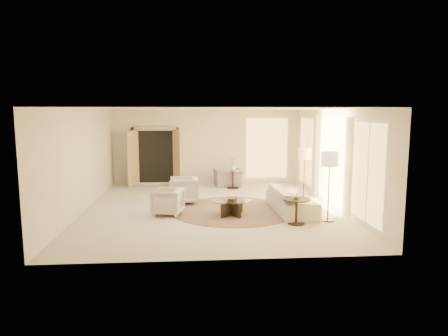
{
  "coord_description": "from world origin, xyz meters",
  "views": [
    {
      "loc": [
        -0.45,
        -11.06,
        2.72
      ],
      "look_at": [
        0.4,
        0.4,
        1.1
      ],
      "focal_mm": 32.0,
      "sensor_mm": 36.0,
      "label": 1
    }
  ],
  "objects": [
    {
      "name": "curtains_right",
      "position": [
        3.4,
        1.0,
        1.3
      ],
      "size": [
        0.06,
        5.2,
        2.6
      ],
      "primitive_type": null,
      "color": "beige",
      "rests_on": "room"
    },
    {
      "name": "french_doors",
      "position": [
        -1.9,
        3.82,
        1.07
      ],
      "size": [
        1.95,
        0.66,
        2.16
      ],
      "color": "tan",
      "rests_on": "room"
    },
    {
      "name": "end_vase",
      "position": [
        2.01,
        -1.74,
        0.7
      ],
      "size": [
        0.16,
        0.16,
        0.16
      ],
      "primitive_type": "imported",
      "rotation": [
        0.0,
        0.0,
        0.07
      ],
      "color": "silver",
      "rests_on": "end_table"
    },
    {
      "name": "side_table",
      "position": [
        0.91,
        2.95,
        0.4
      ],
      "size": [
        0.56,
        0.56,
        0.66
      ],
      "rotation": [
        0.0,
        0.0,
        0.37
      ],
      "color": "black",
      "rests_on": "room"
    },
    {
      "name": "side_vase",
      "position": [
        0.91,
        2.95,
        0.78
      ],
      "size": [
        0.3,
        0.3,
        0.25
      ],
      "primitive_type": "imported",
      "rotation": [
        0.0,
        0.0,
        0.28
      ],
      "color": "silver",
      "rests_on": "side_table"
    },
    {
      "name": "coffee_table",
      "position": [
        0.52,
        -0.81,
        0.25
      ],
      "size": [
        1.28,
        1.28,
        0.4
      ],
      "rotation": [
        0.0,
        0.0,
        -0.18
      ],
      "color": "black",
      "rests_on": "room"
    },
    {
      "name": "floor_lamp_far",
      "position": [
        2.87,
        -1.53,
        1.49
      ],
      "size": [
        0.42,
        0.42,
        1.75
      ],
      "rotation": [
        0.0,
        0.0,
        -0.34
      ],
      "color": "black",
      "rests_on": "room"
    },
    {
      "name": "room",
      "position": [
        0.0,
        0.0,
        1.4
      ],
      "size": [
        7.04,
        8.04,
        2.83
      ],
      "color": "beige",
      "rests_on": "ground"
    },
    {
      "name": "windows_right",
      "position": [
        3.45,
        0.1,
        1.35
      ],
      "size": [
        0.1,
        6.4,
        2.4
      ],
      "primitive_type": null,
      "color": "#FFC966",
      "rests_on": "room"
    },
    {
      "name": "window_back_corner",
      "position": [
        2.3,
        3.95,
        1.35
      ],
      "size": [
        1.7,
        0.1,
        2.4
      ],
      "primitive_type": null,
      "color": "#FFC966",
      "rests_on": "room"
    },
    {
      "name": "floor_lamp_near",
      "position": [
        2.9,
        0.82,
        1.37
      ],
      "size": [
        0.39,
        0.39,
        1.61
      ],
      "rotation": [
        0.0,
        0.0,
        -0.15
      ],
      "color": "black",
      "rests_on": "room"
    },
    {
      "name": "area_rug",
      "position": [
        0.61,
        -0.28,
        0.01
      ],
      "size": [
        4.19,
        4.19,
        0.01
      ],
      "primitive_type": "cylinder",
      "rotation": [
        0.0,
        0.0,
        0.23
      ],
      "color": "#442C22",
      "rests_on": "room"
    },
    {
      "name": "accent_chair",
      "position": [
        0.76,
        3.38,
        0.42
      ],
      "size": [
        1.02,
        0.73,
        0.83
      ],
      "primitive_type": "imported",
      "rotation": [
        0.0,
        0.0,
        3.26
      ],
      "color": "gray",
      "rests_on": "room"
    },
    {
      "name": "armchair_right",
      "position": [
        -1.18,
        -0.58,
        0.38
      ],
      "size": [
        0.85,
        0.88,
        0.77
      ],
      "primitive_type": "imported",
      "rotation": [
        0.0,
        0.0,
        -1.8
      ],
      "color": "beige",
      "rests_on": "room"
    },
    {
      "name": "end_table",
      "position": [
        2.01,
        -1.74,
        0.43
      ],
      "size": [
        0.67,
        0.67,
        0.63
      ],
      "rotation": [
        0.0,
        0.0,
        -0.41
      ],
      "color": "black",
      "rests_on": "room"
    },
    {
      "name": "bowl",
      "position": [
        0.52,
        -0.81,
        0.44
      ],
      "size": [
        0.4,
        0.4,
        0.08
      ],
      "primitive_type": "imported",
      "rotation": [
        0.0,
        0.0,
        0.23
      ],
      "color": "brown",
      "rests_on": "coffee_table"
    },
    {
      "name": "armchair_left",
      "position": [
        -0.78,
        0.76,
        0.43
      ],
      "size": [
        0.8,
        0.85,
        0.86
      ],
      "primitive_type": "imported",
      "rotation": [
        0.0,
        0.0,
        -1.55
      ],
      "color": "beige",
      "rests_on": "room"
    },
    {
      "name": "sofa",
      "position": [
        2.16,
        -0.6,
        0.33
      ],
      "size": [
        0.99,
        2.32,
        0.67
      ],
      "primitive_type": "imported",
      "rotation": [
        0.0,
        0.0,
        1.61
      ],
      "color": "beige",
      "rests_on": "room"
    }
  ]
}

